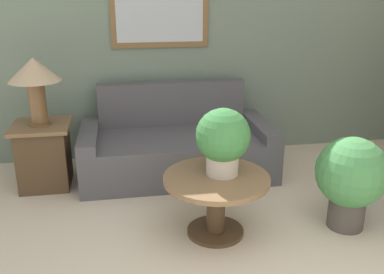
# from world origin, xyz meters

# --- Properties ---
(wall_back) EXTENTS (7.08, 0.09, 2.60)m
(wall_back) POSITION_xyz_m (-0.01, 3.39, 1.31)
(wall_back) COLOR slate
(wall_back) RESTS_ON ground_plane
(couch_main) EXTENTS (1.96, 0.97, 0.90)m
(couch_main) POSITION_xyz_m (-0.36, 2.81, 0.28)
(couch_main) COLOR #4C4C51
(couch_main) RESTS_ON ground_plane
(coffee_table) EXTENTS (0.83, 0.83, 0.50)m
(coffee_table) POSITION_xyz_m (-0.22, 1.55, 0.36)
(coffee_table) COLOR #4C3823
(coffee_table) RESTS_ON ground_plane
(side_table) EXTENTS (0.54, 0.54, 0.63)m
(side_table) POSITION_xyz_m (-1.68, 2.70, 0.32)
(side_table) COLOR #4C3823
(side_table) RESTS_ON ground_plane
(table_lamp) EXTENTS (0.48, 0.48, 0.63)m
(table_lamp) POSITION_xyz_m (-1.68, 2.70, 1.10)
(table_lamp) COLOR brown
(table_lamp) RESTS_ON side_table
(potted_plant_on_table) EXTENTS (0.42, 0.42, 0.52)m
(potted_plant_on_table) POSITION_xyz_m (-0.17, 1.60, 0.78)
(potted_plant_on_table) COLOR beige
(potted_plant_on_table) RESTS_ON coffee_table
(potted_plant_floor) EXTENTS (0.57, 0.57, 0.77)m
(potted_plant_floor) POSITION_xyz_m (0.85, 1.47, 0.45)
(potted_plant_floor) COLOR #4C4742
(potted_plant_floor) RESTS_ON ground_plane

